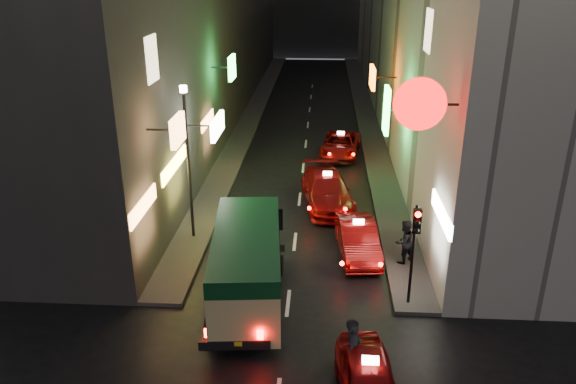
% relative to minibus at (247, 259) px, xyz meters
% --- Properties ---
extents(sidewalk_left, '(1.50, 52.00, 0.15)m').
position_rel_minibus_xyz_m(sidewalk_left, '(-2.91, 25.52, -1.56)').
color(sidewalk_left, '#403E3C').
rests_on(sidewalk_left, ground).
extents(sidewalk_right, '(1.50, 52.00, 0.15)m').
position_rel_minibus_xyz_m(sidewalk_right, '(5.59, 25.52, -1.56)').
color(sidewalk_right, '#403E3C').
rests_on(sidewalk_right, ground).
extents(minibus, '(2.66, 6.21, 2.59)m').
position_rel_minibus_xyz_m(minibus, '(0.00, 0.00, 0.00)').
color(minibus, '#CBBF7E').
rests_on(minibus, ground).
extents(taxi_near, '(2.36, 4.86, 1.66)m').
position_rel_minibus_xyz_m(taxi_near, '(3.70, -4.48, -0.89)').
color(taxi_near, maroon).
rests_on(taxi_near, ground).
extents(taxi_second, '(2.39, 4.96, 1.70)m').
position_rel_minibus_xyz_m(taxi_second, '(3.84, 3.62, -0.87)').
color(taxi_second, maroon).
rests_on(taxi_second, ground).
extents(taxi_third, '(3.00, 5.72, 1.91)m').
position_rel_minibus_xyz_m(taxi_third, '(2.65, 8.42, -0.77)').
color(taxi_third, maroon).
rests_on(taxi_third, ground).
extents(taxi_far, '(2.56, 4.91, 1.66)m').
position_rel_minibus_xyz_m(taxi_far, '(3.45, 15.89, -0.89)').
color(taxi_far, maroon).
rests_on(taxi_far, ground).
extents(pedestrian_crossing, '(0.64, 0.81, 2.14)m').
position_rel_minibus_xyz_m(pedestrian_crossing, '(3.32, -3.54, -0.57)').
color(pedestrian_crossing, black).
rests_on(pedestrian_crossing, ground).
extents(pedestrian_sidewalk, '(0.85, 0.79, 1.93)m').
position_rel_minibus_xyz_m(pedestrian_sidewalk, '(5.49, 2.83, -0.52)').
color(pedestrian_sidewalk, black).
rests_on(pedestrian_sidewalk, sidewalk_right).
extents(traffic_light, '(0.26, 0.43, 3.50)m').
position_rel_minibus_xyz_m(traffic_light, '(5.34, -0.01, 1.05)').
color(traffic_light, black).
rests_on(traffic_light, sidewalk_right).
extents(lamp_post, '(0.28, 0.28, 6.22)m').
position_rel_minibus_xyz_m(lamp_post, '(-2.86, 4.52, 2.09)').
color(lamp_post, black).
rests_on(lamp_post, sidewalk_left).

